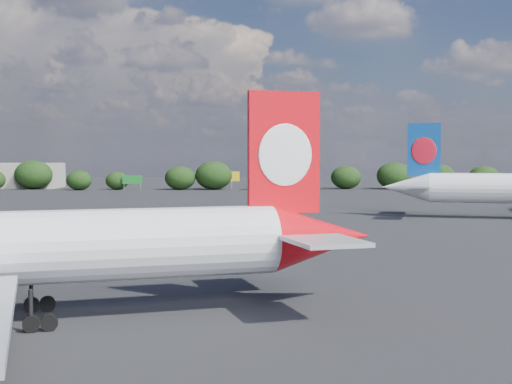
{
  "coord_description": "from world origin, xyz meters",
  "views": [
    {
      "loc": [
        14.89,
        -40.13,
        10.73
      ],
      "look_at": [
        16.0,
        12.0,
        8.0
      ],
      "focal_mm": 50.0,
      "sensor_mm": 36.0,
      "label": 1
    }
  ],
  "objects": [
    {
      "name": "billboard_yellow",
      "position": [
        12.0,
        182.0,
        3.87
      ],
      "size": [
        5.0,
        0.3,
        5.5
      ],
      "color": "gold",
      "rests_on": "ground"
    },
    {
      "name": "highway_sign",
      "position": [
        -18.0,
        176.0,
        3.13
      ],
      "size": [
        6.0,
        0.3,
        4.5
      ],
      "color": "#156B22",
      "rests_on": "ground"
    },
    {
      "name": "ground",
      "position": [
        0.0,
        60.0,
        0.0
      ],
      "size": [
        500.0,
        500.0,
        0.0
      ],
      "primitive_type": "plane",
      "color": "black",
      "rests_on": "ground"
    },
    {
      "name": "horizon_treeline",
      "position": [
        5.79,
        180.01,
        3.85
      ],
      "size": [
        206.84,
        15.08,
        9.05
      ],
      "color": "black",
      "rests_on": "ground"
    },
    {
      "name": "qantas_airliner",
      "position": [
        1.13,
        5.36,
        4.63
      ],
      "size": [
        45.88,
        43.97,
        15.2
      ],
      "color": "white",
      "rests_on": "ground"
    }
  ]
}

